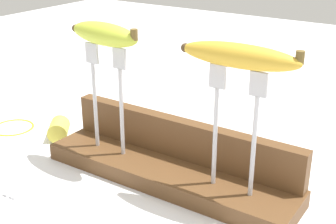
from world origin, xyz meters
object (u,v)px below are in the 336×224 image
fork_stand_right (235,120)px  banana_raised_left (104,34)px  wire_coil (12,127)px  banana_chunk_near (59,129)px  banana_raised_right (239,56)px  fork_stand_left (107,90)px

fork_stand_right → banana_raised_left: 0.27m
wire_coil → banana_chunk_near: bearing=10.7°
banana_raised_left → banana_chunk_near: bearing=170.5°
banana_raised_left → banana_raised_right: (0.25, -0.00, -0.00)m
fork_stand_right → banana_raised_right: (-0.00, -0.00, 0.10)m
fork_stand_left → banana_raised_left: (-0.00, 0.00, 0.10)m
fork_stand_left → banana_raised_left: size_ratio=1.26×
fork_stand_left → banana_raised_left: bearing=173.4°
banana_raised_left → fork_stand_right: bearing=-0.0°
banana_raised_right → banana_chunk_near: size_ratio=2.68×
fork_stand_left → banana_chunk_near: (-0.16, 0.03, -0.13)m
banana_raised_right → banana_chunk_near: (-0.41, 0.03, -0.22)m
fork_stand_left → fork_stand_right: fork_stand_right is taller
banana_chunk_near → wire_coil: size_ratio=0.77×
banana_raised_left → fork_stand_left: bearing=-6.6°
fork_stand_right → wire_coil: bearing=179.6°
fork_stand_right → banana_raised_left: banana_raised_left is taller
banana_raised_right → banana_raised_left: bearing=180.0°
banana_raised_right → wire_coil: banana_raised_right is taller
banana_chunk_near → wire_coil: banana_chunk_near is taller
wire_coil → fork_stand_right: bearing=-0.4°
fork_stand_right → wire_coil: fork_stand_right is taller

